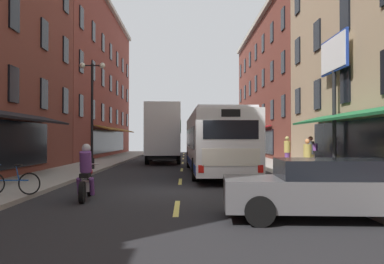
# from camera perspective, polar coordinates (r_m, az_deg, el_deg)

# --- Properties ---
(ground_plane) EXTENTS (34.80, 80.00, 0.10)m
(ground_plane) POSITION_cam_1_polar(r_m,az_deg,el_deg) (14.13, -1.85, -8.51)
(ground_plane) COLOR black
(lane_centre_dashes) EXTENTS (0.14, 73.90, 0.01)m
(lane_centre_dashes) POSITION_cam_1_polar(r_m,az_deg,el_deg) (13.87, -1.87, -8.42)
(lane_centre_dashes) COLOR #DBCC4C
(lane_centre_dashes) RESTS_ON ground
(sidewalk_left) EXTENTS (3.00, 80.00, 0.14)m
(sidewalk_left) POSITION_cam_1_polar(r_m,az_deg,el_deg) (15.39, -24.59, -7.35)
(sidewalk_left) COLOR gray
(sidewalk_left) RESTS_ON ground
(sidewalk_right) EXTENTS (3.00, 80.00, 0.14)m
(sidewalk_right) POSITION_cam_1_polar(r_m,az_deg,el_deg) (15.20, 21.19, -7.45)
(sidewalk_right) COLOR gray
(sidewalk_right) RESTS_ON ground
(billboard_sign) EXTENTS (0.40, 3.17, 6.39)m
(billboard_sign) POSITION_cam_1_polar(r_m,az_deg,el_deg) (19.83, 19.45, 8.51)
(billboard_sign) COLOR black
(billboard_sign) RESTS_ON sidewalk_right
(transit_bus) EXTENTS (2.89, 12.40, 3.11)m
(transit_bus) POSITION_cam_1_polar(r_m,az_deg,el_deg) (20.98, 3.19, -1.42)
(transit_bus) COLOR silver
(transit_bus) RESTS_ON ground
(box_truck) EXTENTS (2.68, 7.99, 4.24)m
(box_truck) POSITION_cam_1_polar(r_m,az_deg,el_deg) (29.92, -4.05, -0.23)
(box_truck) COLOR black
(box_truck) RESTS_ON ground
(sedan_near) EXTENTS (2.10, 4.42, 1.32)m
(sedan_near) POSITION_cam_1_polar(r_m,az_deg,el_deg) (42.12, -3.13, -2.49)
(sedan_near) COLOR silver
(sedan_near) RESTS_ON ground
(sedan_mid) EXTENTS (4.67, 2.24, 1.34)m
(sedan_mid) POSITION_cam_1_polar(r_m,az_deg,el_deg) (9.64, 18.64, -7.52)
(sedan_mid) COLOR #515154
(sedan_mid) RESTS_ON ground
(motorcycle_rider) EXTENTS (0.63, 2.07, 1.66)m
(motorcycle_rider) POSITION_cam_1_polar(r_m,az_deg,el_deg) (12.38, -14.75, -6.01)
(motorcycle_rider) COLOR black
(motorcycle_rider) RESTS_ON ground
(bicycle_near) EXTENTS (1.71, 0.48, 0.91)m
(bicycle_near) POSITION_cam_1_polar(r_m,az_deg,el_deg) (13.18, -24.15, -6.55)
(bicycle_near) COLOR black
(bicycle_near) RESTS_ON sidewalk_left
(pedestrian_near) EXTENTS (0.51, 0.48, 1.79)m
(pedestrian_near) POSITION_cam_1_polar(r_m,az_deg,el_deg) (21.59, 16.50, -2.81)
(pedestrian_near) COLOR #B29947
(pedestrian_near) RESTS_ON sidewalk_right
(pedestrian_mid) EXTENTS (0.36, 0.36, 1.81)m
(pedestrian_mid) POSITION_cam_1_polar(r_m,az_deg,el_deg) (23.67, 13.32, -2.70)
(pedestrian_mid) COLOR #66387F
(pedestrian_mid) RESTS_ON sidewalk_right
(pedestrian_far) EXTENTS (0.36, 0.36, 1.66)m
(pedestrian_far) POSITION_cam_1_polar(r_m,az_deg,el_deg) (18.63, 16.03, -3.43)
(pedestrian_far) COLOR navy
(pedestrian_far) RESTS_ON sidewalk_right
(street_lamp_twin) EXTENTS (1.42, 0.32, 5.89)m
(street_lamp_twin) POSITION_cam_1_polar(r_m,az_deg,el_deg) (22.98, -13.96, 3.01)
(street_lamp_twin) COLOR black
(street_lamp_twin) RESTS_ON sidewalk_left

